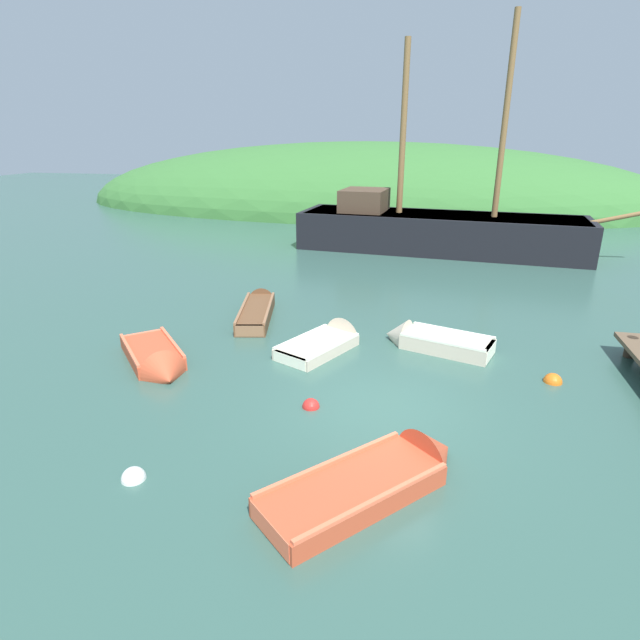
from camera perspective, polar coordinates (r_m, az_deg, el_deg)
The scene contains 11 objects.
ground_plane at distance 11.47m, azimuth 7.00°, elevation -9.60°, with size 120.00×120.00×0.00m, color #33564C.
shore_hill at distance 44.12m, azimuth 5.14°, elevation 12.59°, with size 48.70×21.34×10.11m, color #387033.
sailing_ship at distance 26.99m, azimuth 12.75°, elevation 8.96°, with size 16.81×5.11×11.50m.
rowboat_far at distance 17.13m, azimuth -6.90°, elevation 1.11°, with size 1.73×4.03×0.89m.
rowboat_portside at distance 14.45m, azimuth 1.03°, elevation -2.57°, with size 2.33×3.13×1.16m.
rowboat_outer_left at distance 14.67m, azimuth 12.23°, elevation -2.46°, with size 3.18×1.96×1.05m.
rowboat_center at distance 9.17m, azimuth 6.91°, elevation -17.12°, with size 3.49×3.68×1.18m.
rowboat_outer_right at distance 13.91m, azimuth -17.66°, elevation -4.42°, with size 2.91×3.04×1.14m.
buoy_orange at distance 13.67m, azimuth 24.41°, elevation -6.28°, with size 0.44×0.44×0.44m, color orange.
buoy_white at distance 9.87m, azimuth -19.97°, elevation -16.24°, with size 0.43×0.43×0.43m, color white.
buoy_red at distance 11.41m, azimuth -1.02°, elevation -9.62°, with size 0.39×0.39×0.39m, color red.
Camera 1 is at (0.81, -9.96, 5.64)m, focal length 28.82 mm.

